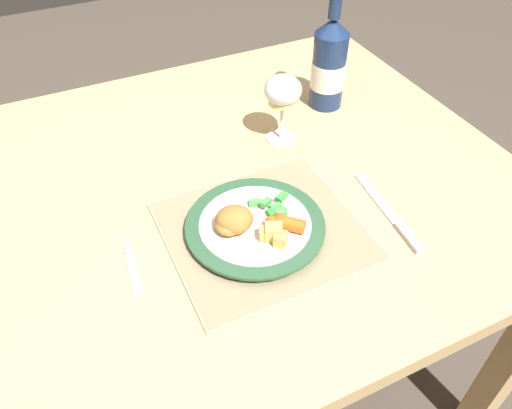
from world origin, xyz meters
name	(u,v)px	position (x,y,z in m)	size (l,w,h in m)	color
ground_plane	(219,377)	(0.00, 0.00, 0.00)	(6.00, 6.00, 0.00)	#4C4238
dining_table	(203,221)	(0.00, 0.00, 0.65)	(1.23, 0.94, 0.74)	tan
placemat	(263,231)	(0.06, -0.16, 0.74)	(0.33, 0.30, 0.01)	#CCB789
dinner_plate	(255,227)	(0.04, -0.16, 0.76)	(0.24, 0.24, 0.02)	silver
breaded_croquettes	(234,220)	(0.01, -0.15, 0.79)	(0.09, 0.08, 0.04)	#A87033
green_beans_pile	(273,207)	(0.09, -0.14, 0.77)	(0.07, 0.06, 0.02)	green
glazed_carrots	(282,226)	(0.08, -0.19, 0.78)	(0.08, 0.06, 0.02)	orange
fork	(132,269)	(-0.17, -0.14, 0.74)	(0.02, 0.12, 0.01)	silver
table_knife	(393,217)	(0.28, -0.23, 0.74)	(0.04, 0.22, 0.01)	silver
wine_glass	(283,93)	(0.21, 0.07, 0.85)	(0.08, 0.08, 0.15)	silver
bottle	(329,65)	(0.37, 0.15, 0.84)	(0.08, 0.08, 0.26)	navy
roast_potatoes	(273,234)	(0.05, -0.20, 0.78)	(0.04, 0.05, 0.03)	#DBB256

